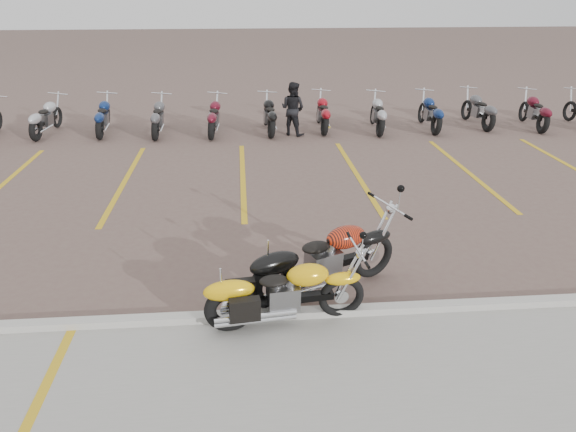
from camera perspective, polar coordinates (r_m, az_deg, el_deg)
The scene contains 7 objects.
ground at distance 9.46m, azimuth -4.32°, elevation -3.85°, with size 100.00×100.00×0.00m, color brown.
curb at distance 7.69m, azimuth -4.09°, elevation -10.10°, with size 60.00×0.18×0.12m, color #ADAAA3.
parking_stripes at distance 13.16m, azimuth -4.61°, elevation 3.92°, with size 38.00×5.50×0.01m, color gold, non-canonical shape.
yellow_cruiser at distance 7.39m, azimuth -0.63°, elevation -8.05°, with size 2.14×0.43×0.88m.
flame_cruiser at distance 8.09m, azimuth 3.39°, elevation -4.72°, with size 2.28×1.16×1.00m.
person_b at distance 16.78m, azimuth 0.49°, elevation 10.84°, with size 0.76×0.59×1.56m, color black.
bg_bike_row at distance 17.14m, azimuth -2.07°, elevation 10.30°, with size 20.50×2.02×1.10m.
Camera 1 is at (-0.02, -8.47, 4.21)m, focal length 35.00 mm.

